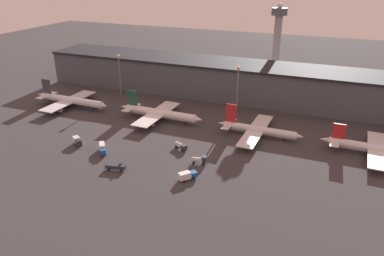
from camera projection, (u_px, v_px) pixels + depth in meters
name	position (u px, v px, depth m)	size (l,w,h in m)	color
ground	(197.00, 162.00, 142.13)	(600.00, 600.00, 0.00)	#383538
terminal_building	(249.00, 82.00, 205.11)	(242.35, 28.95, 19.52)	#4C515B
airplane_0	(71.00, 101.00, 195.79)	(45.69, 35.40, 13.23)	silver
airplane_1	(159.00, 113.00, 179.12)	(44.27, 34.98, 13.07)	white
airplane_2	(258.00, 130.00, 162.36)	(38.04, 37.58, 13.01)	silver
airplane_3	(382.00, 150.00, 144.73)	(47.49, 34.90, 11.14)	silver
service_vehicle_0	(116.00, 167.00, 136.04)	(7.69, 3.49, 2.92)	#282D38
service_vehicle_1	(181.00, 146.00, 151.31)	(6.34, 4.41, 2.58)	#282D38
service_vehicle_2	(187.00, 175.00, 129.81)	(6.07, 6.72, 3.04)	#195199
service_vehicle_3	(102.00, 148.00, 148.83)	(6.43, 7.42, 3.30)	#195199
service_vehicle_4	(200.00, 160.00, 140.30)	(5.88, 3.24, 3.20)	#282D38
service_vehicle_5	(77.00, 141.00, 155.05)	(5.47, 4.69, 3.32)	#282D38
lamp_post_0	(119.00, 69.00, 209.24)	(1.80, 1.80, 23.46)	slate
lamp_post_1	(238.00, 83.00, 185.75)	(1.80, 1.80, 23.39)	slate
control_tower	(277.00, 40.00, 219.26)	(9.00, 9.00, 49.12)	#99999E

